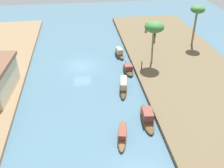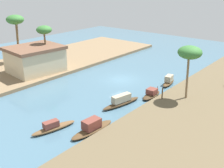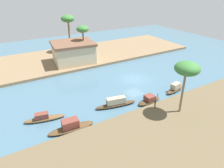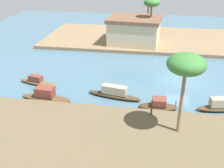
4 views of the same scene
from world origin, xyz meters
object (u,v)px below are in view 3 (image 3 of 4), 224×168
object	(u,v)px
palm_tree_left_near	(187,69)
riverside_building	(73,52)
sampan_near_left_bank	(175,88)
mooring_post	(155,103)
palm_tree_right_short	(68,20)
palm_tree_right_tall	(83,30)
sampan_with_tall_canopy	(71,126)
sampan_downstream_large	(149,100)
sampan_foreground	(116,103)
sampan_open_hull	(44,118)

from	to	relation	value
palm_tree_left_near	riverside_building	distance (m)	21.92
sampan_near_left_bank	palm_tree_left_near	distance (m)	7.49
mooring_post	palm_tree_right_short	distance (m)	26.63
palm_tree_right_short	mooring_post	bearing A→B (deg)	-87.09
palm_tree_right_tall	riverside_building	distance (m)	4.33
palm_tree_right_tall	riverside_building	size ratio (longest dim) A/B	0.81
sampan_with_tall_canopy	sampan_downstream_large	world-z (taller)	sampan_with_tall_canopy
mooring_post	riverside_building	distance (m)	19.47
mooring_post	palm_tree_right_tall	xyz separation A→B (m)	(-0.76, 19.50, 4.97)
sampan_with_tall_canopy	palm_tree_right_short	world-z (taller)	palm_tree_right_short
sampan_near_left_bank	sampan_foreground	size ratio (longest dim) A/B	0.67
sampan_with_tall_canopy	riverside_building	size ratio (longest dim) A/B	0.62
sampan_foreground	palm_tree_left_near	distance (m)	9.04
sampan_foreground	mooring_post	distance (m)	4.71
palm_tree_right_tall	palm_tree_right_short	distance (m)	6.52
palm_tree_right_tall	riverside_building	world-z (taller)	palm_tree_right_tall
sampan_with_tall_canopy	sampan_near_left_bank	bearing A→B (deg)	5.95
sampan_downstream_large	palm_tree_left_near	bearing A→B (deg)	-71.57
palm_tree_right_tall	sampan_foreground	bearing A→B (deg)	-99.46
sampan_near_left_bank	sampan_with_tall_canopy	bearing A→B (deg)	172.14
sampan_downstream_large	sampan_open_hull	distance (m)	12.72
mooring_post	palm_tree_left_near	world-z (taller)	palm_tree_left_near
mooring_post	palm_tree_right_tall	distance (m)	20.14
sampan_foreground	riverside_building	size ratio (longest dim) A/B	0.67
palm_tree_right_tall	palm_tree_right_short	size ratio (longest dim) A/B	0.85
sampan_with_tall_canopy	sampan_foreground	xyz separation A→B (m)	(6.20, 1.40, 0.02)
sampan_downstream_large	riverside_building	bearing A→B (deg)	98.83
sampan_downstream_large	sampan_open_hull	size ratio (longest dim) A/B	0.77
sampan_foreground	mooring_post	xyz separation A→B (m)	(3.50, -3.09, 0.63)
sampan_with_tall_canopy	mooring_post	world-z (taller)	mooring_post
palm_tree_right_short	riverside_building	world-z (taller)	palm_tree_right_short
sampan_open_hull	mooring_post	bearing A→B (deg)	-9.41
sampan_open_hull	palm_tree_left_near	xyz separation A→B (m)	(13.77, -6.54, 5.31)
palm_tree_left_near	palm_tree_right_short	xyz separation A→B (m)	(-3.31, 27.83, 1.32)
sampan_near_left_bank	palm_tree_right_short	distance (m)	25.61
sampan_downstream_large	sampan_open_hull	xyz separation A→B (m)	(-12.38, 2.93, -0.03)
palm_tree_right_tall	riverside_building	xyz separation A→B (m)	(-2.21, -0.30, -3.72)
sampan_foreground	sampan_with_tall_canopy	bearing A→B (deg)	-156.41
mooring_post	palm_tree_right_tall	size ratio (longest dim) A/B	0.20
palm_tree_right_short	sampan_downstream_large	bearing A→B (deg)	-85.48
mooring_post	palm_tree_right_short	size ratio (longest dim) A/B	0.17
sampan_with_tall_canopy	sampan_downstream_large	bearing A→B (deg)	4.36
sampan_foreground	riverside_building	bearing A→B (deg)	98.99
sampan_with_tall_canopy	palm_tree_right_tall	xyz separation A→B (m)	(8.94, 17.81, 5.62)
palm_tree_left_near	riverside_building	bearing A→B (deg)	103.23
sampan_foreground	palm_tree_left_near	size ratio (longest dim) A/B	0.88
sampan_open_hull	mooring_post	xyz separation A→B (m)	(11.79, -4.65, 0.76)
sampan_downstream_large	sampan_open_hull	bearing A→B (deg)	164.00
sampan_open_hull	palm_tree_left_near	size ratio (longest dim) A/B	0.74
sampan_near_left_bank	sampan_foreground	bearing A→B (deg)	164.52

